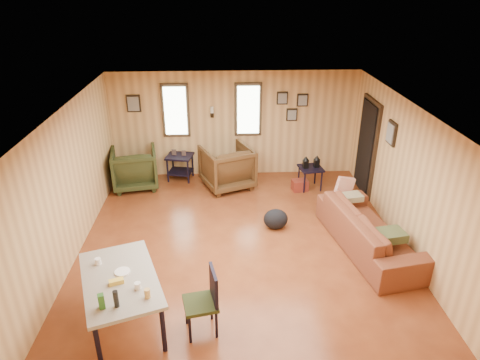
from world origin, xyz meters
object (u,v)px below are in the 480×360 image
object	(u,v)px
end_table	(180,163)
side_table	(311,166)
dining_table	(120,283)
recliner_green	(135,166)
sofa	(371,224)
recliner_brown	(227,165)

from	to	relation	value
end_table	side_table	xyz separation A→B (m)	(2.86, -0.61, 0.12)
end_table	dining_table	distance (m)	4.58
recliner_green	dining_table	distance (m)	4.26
sofa	end_table	world-z (taller)	sofa
sofa	dining_table	distance (m)	4.13
recliner_green	dining_table	bearing A→B (deg)	87.57
recliner_brown	side_table	size ratio (longest dim) A/B	1.34
side_table	end_table	bearing A→B (deg)	168.07
sofa	dining_table	world-z (taller)	dining_table
recliner_brown	sofa	bearing A→B (deg)	111.31
recliner_brown	dining_table	xyz separation A→B (m)	(-1.43, -4.12, 0.18)
side_table	dining_table	distance (m)	5.11
sofa	recliner_brown	bearing A→B (deg)	32.93
recliner_brown	end_table	xyz separation A→B (m)	(-1.06, 0.44, -0.11)
sofa	recliner_brown	world-z (taller)	recliner_brown
sofa	end_table	xyz separation A→B (m)	(-3.42, 2.93, -0.06)
recliner_green	side_table	size ratio (longest dim) A/B	1.26
side_table	dining_table	size ratio (longest dim) A/B	0.45
recliner_brown	end_table	size ratio (longest dim) A/B	1.43
dining_table	end_table	bearing A→B (deg)	65.77
end_table	dining_table	size ratio (longest dim) A/B	0.42
dining_table	recliner_green	bearing A→B (deg)	78.28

